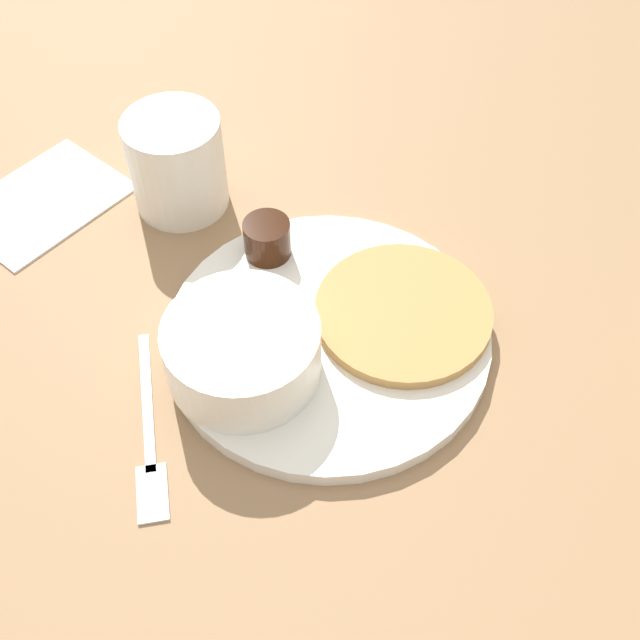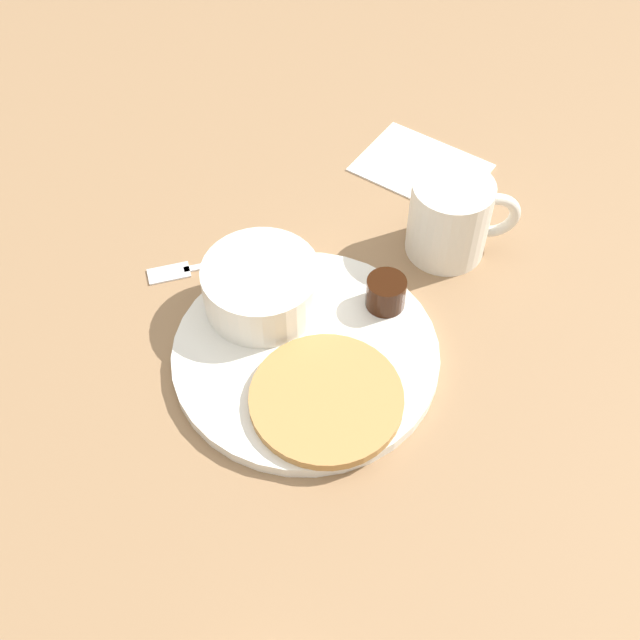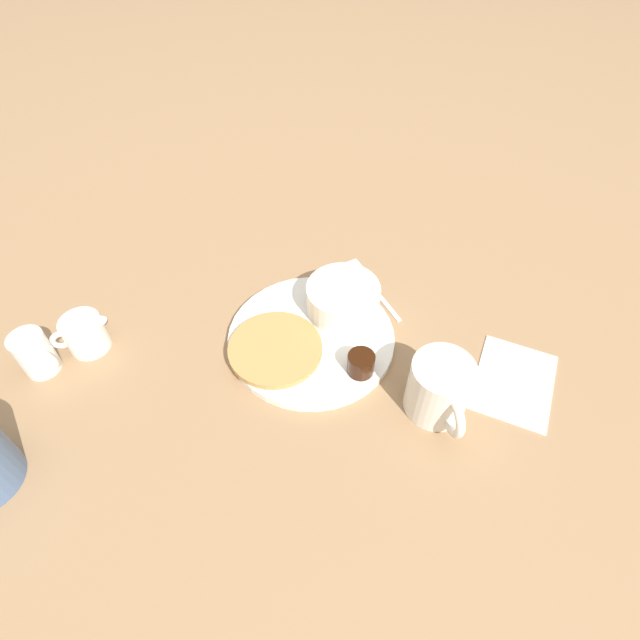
{
  "view_description": "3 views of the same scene",
  "coord_description": "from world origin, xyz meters",
  "px_view_note": "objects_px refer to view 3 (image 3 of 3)",
  "views": [
    {
      "loc": [
        -0.25,
        -0.25,
        0.47
      ],
      "look_at": [
        -0.02,
        -0.01,
        0.04
      ],
      "focal_mm": 45.0,
      "sensor_mm": 36.0,
      "label": 1
    },
    {
      "loc": [
        0.28,
        -0.31,
        0.58
      ],
      "look_at": [
        0.01,
        0.01,
        0.05
      ],
      "focal_mm": 45.0,
      "sensor_mm": 36.0,
      "label": 2
    },
    {
      "loc": [
        0.39,
        0.23,
        0.56
      ],
      "look_at": [
        -0.01,
        0.01,
        0.04
      ],
      "focal_mm": 28.0,
      "sensor_mm": 36.0,
      "label": 3
    }
  ],
  "objects_px": {
    "plate": "(311,338)",
    "fork": "(368,281)",
    "bowl": "(343,298)",
    "coffee_mug": "(440,389)",
    "creamer_pitcher_far": "(35,353)",
    "creamer_pitcher_near": "(85,334)"
  },
  "relations": [
    {
      "from": "plate",
      "to": "fork",
      "type": "relative_size",
      "value": 1.8
    },
    {
      "from": "bowl",
      "to": "coffee_mug",
      "type": "relative_size",
      "value": 1.14
    },
    {
      "from": "bowl",
      "to": "coffee_mug",
      "type": "height_order",
      "value": "coffee_mug"
    },
    {
      "from": "plate",
      "to": "creamer_pitcher_far",
      "type": "relative_size",
      "value": 3.36
    },
    {
      "from": "coffee_mug",
      "to": "fork",
      "type": "height_order",
      "value": "coffee_mug"
    },
    {
      "from": "coffee_mug",
      "to": "bowl",
      "type": "bearing_deg",
      "value": -114.89
    },
    {
      "from": "creamer_pitcher_near",
      "to": "fork",
      "type": "distance_m",
      "value": 0.43
    },
    {
      "from": "plate",
      "to": "creamer_pitcher_near",
      "type": "bearing_deg",
      "value": -58.48
    },
    {
      "from": "plate",
      "to": "coffee_mug",
      "type": "distance_m",
      "value": 0.2
    },
    {
      "from": "coffee_mug",
      "to": "creamer_pitcher_far",
      "type": "distance_m",
      "value": 0.53
    },
    {
      "from": "bowl",
      "to": "creamer_pitcher_near",
      "type": "relative_size",
      "value": 1.55
    },
    {
      "from": "bowl",
      "to": "fork",
      "type": "xyz_separation_m",
      "value": [
        -0.08,
        0.0,
        -0.03
      ]
    },
    {
      "from": "creamer_pitcher_near",
      "to": "creamer_pitcher_far",
      "type": "height_order",
      "value": "creamer_pitcher_far"
    },
    {
      "from": "coffee_mug",
      "to": "fork",
      "type": "xyz_separation_m",
      "value": [
        -0.16,
        -0.18,
        -0.04
      ]
    },
    {
      "from": "plate",
      "to": "creamer_pitcher_near",
      "type": "height_order",
      "value": "creamer_pitcher_near"
    },
    {
      "from": "fork",
      "to": "creamer_pitcher_near",
      "type": "bearing_deg",
      "value": -42.55
    },
    {
      "from": "coffee_mug",
      "to": "fork",
      "type": "distance_m",
      "value": 0.24
    },
    {
      "from": "creamer_pitcher_far",
      "to": "fork",
      "type": "distance_m",
      "value": 0.49
    },
    {
      "from": "creamer_pitcher_near",
      "to": "fork",
      "type": "relative_size",
      "value": 0.52
    },
    {
      "from": "plate",
      "to": "creamer_pitcher_far",
      "type": "xyz_separation_m",
      "value": [
        0.22,
        -0.29,
        0.03
      ]
    },
    {
      "from": "plate",
      "to": "fork",
      "type": "bearing_deg",
      "value": 172.85
    },
    {
      "from": "creamer_pitcher_near",
      "to": "plate",
      "type": "bearing_deg",
      "value": 121.52
    }
  ]
}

